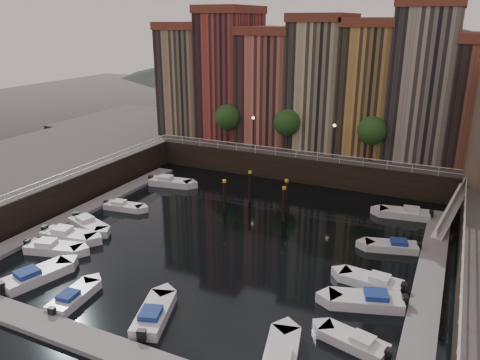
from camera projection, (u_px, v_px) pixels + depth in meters
The scene contains 26 objects.
ground at pixel (236, 236), 41.72m from camera, with size 200.00×200.00×0.00m, color black.
quay_far at pixel (319, 150), 63.46m from camera, with size 80.00×20.00×3.00m, color black.
dock_left at pixel (88, 208), 47.36m from camera, with size 2.00×28.00×0.35m, color gray.
dock_right at pixel (429, 280), 34.26m from camera, with size 2.00×28.00×0.35m, color gray.
dock_near at pixel (109, 349), 27.13m from camera, with size 30.00×2.00×0.35m, color gray.
mountains at pixel (410, 58), 132.49m from camera, with size 145.00×100.00×18.00m.
far_terrace at pixel (344, 83), 56.91m from camera, with size 48.70×10.30×17.50m.
promenade_trees at pixel (292, 123), 55.68m from camera, with size 21.20×3.20×5.20m.
street_lamps at pixel (292, 131), 54.91m from camera, with size 10.36×0.36×4.18m.
railings at pixel (258, 180), 44.66m from camera, with size 36.08×34.04×0.52m.
gangway at pixel (452, 208), 42.73m from camera, with size 2.78×8.32×3.73m.
mooring_pilings at pixel (261, 196), 46.35m from camera, with size 6.34×4.00×3.78m.
boat_left_0 at pixel (53, 248), 38.67m from camera, with size 4.99×2.90×1.12m.
boat_left_1 at pixel (68, 235), 40.87m from camera, with size 5.21×2.50×1.17m.
boat_left_2 at pixel (88, 224), 43.10m from camera, with size 4.91×3.06×1.10m.
boat_left_3 at pixel (123, 206), 47.42m from camera, with size 4.30×2.06×0.97m.
boat_left_4 at pixel (170, 182), 54.26m from camera, with size 5.28×2.61×1.18m.
boat_right_0 at pixel (355, 342), 27.48m from camera, with size 4.41×2.50×0.99m.
boat_right_1 at pixel (368, 301), 31.38m from camera, with size 5.25×3.25×1.18m.
boat_right_2 at pixel (372, 281), 33.76m from camera, with size 4.74×2.14×1.07m.
boat_right_3 at pixel (393, 246), 39.03m from camera, with size 4.58×2.67×1.03m.
boat_right_4 at pixel (406, 213), 45.53m from camera, with size 5.04×2.45×1.13m.
boat_near_0 at pixel (35, 276), 34.37m from camera, with size 3.12×5.33×1.19m.
boat_near_1 at pixel (73, 297), 31.86m from camera, with size 1.97×4.42×1.00m.
boat_near_2 at pixel (154, 315), 29.89m from camera, with size 3.15×5.06×1.14m.
boat_near_3 at pixel (281, 358), 26.11m from camera, with size 2.85×5.18×1.16m.
Camera 1 is at (16.48, -34.06, 18.27)m, focal length 35.00 mm.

